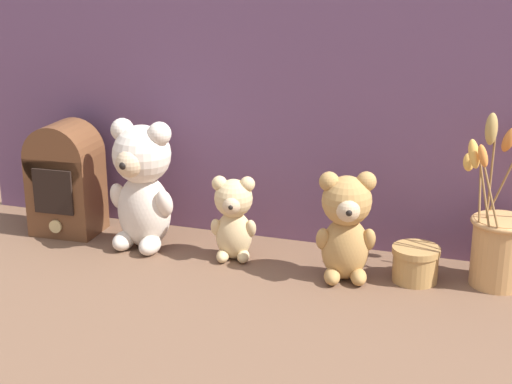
% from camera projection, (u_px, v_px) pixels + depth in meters
% --- Properties ---
extents(ground_plane, '(4.00, 4.00, 0.00)m').
position_uv_depth(ground_plane, '(253.00, 263.00, 1.68)').
color(ground_plane, brown).
extents(backdrop_wall, '(1.50, 0.02, 0.69)m').
position_uv_depth(backdrop_wall, '(277.00, 90.00, 1.73)').
color(backdrop_wall, '#704C70').
rests_on(backdrop_wall, ground).
extents(teddy_bear_large, '(0.16, 0.15, 0.29)m').
position_uv_depth(teddy_bear_large, '(142.00, 182.00, 1.72)').
color(teddy_bear_large, beige).
rests_on(teddy_bear_large, ground).
extents(teddy_bear_medium, '(0.13, 0.12, 0.23)m').
position_uv_depth(teddy_bear_medium, '(346.00, 225.00, 1.57)').
color(teddy_bear_medium, tan).
rests_on(teddy_bear_medium, ground).
extents(teddy_bear_small, '(0.10, 0.09, 0.19)m').
position_uv_depth(teddy_bear_small, '(233.00, 216.00, 1.68)').
color(teddy_bear_small, '#DBBC84').
rests_on(teddy_bear_small, ground).
extents(flower_vase, '(0.15, 0.16, 0.35)m').
position_uv_depth(flower_vase, '(499.00, 242.00, 1.55)').
color(flower_vase, tan).
rests_on(flower_vase, ground).
extents(vintage_radio, '(0.16, 0.13, 0.26)m').
position_uv_depth(vintage_radio, '(66.00, 177.00, 1.82)').
color(vintage_radio, brown).
rests_on(vintage_radio, ground).
extents(decorative_tin_tall, '(0.10, 0.10, 0.07)m').
position_uv_depth(decorative_tin_tall, '(415.00, 264.00, 1.58)').
color(decorative_tin_tall, tan).
rests_on(decorative_tin_tall, ground).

